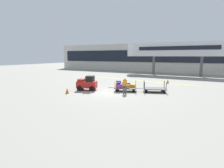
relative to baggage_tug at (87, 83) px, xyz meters
The scene contains 10 objects.
ground_plane 2.78m from the baggage_tug, ahead, with size 120.00×120.00×0.00m, color gray.
apron_lead_line 10.09m from the baggage_tug, 75.42° to the left, with size 16.99×0.20×0.01m, color yellow.
terminal_building 26.38m from the baggage_tug, 84.17° to the left, with size 57.75×2.51×6.61m.
jet_bridge 21.05m from the baggage_tug, 77.20° to the left, with size 17.79×3.00×6.20m.
baggage_tug is the anchor object (origin of this frame).
baggage_cart_lead 4.05m from the baggage_tug, 20.54° to the left, with size 3.07×2.10×1.10m.
baggage_cart_middle 7.17m from the baggage_tug, 19.82° to the left, with size 3.07×2.10×1.10m.
baggage_handler 4.35m from the baggage_tug, ahead, with size 0.53×0.54×1.56m.
safety_cone_near 11.39m from the baggage_tug, 52.99° to the left, with size 0.36×0.36×0.55m, color #EA590F.
safety_cone_far 2.51m from the baggage_tug, 108.18° to the right, with size 0.36×0.36×0.55m, color #EA590F.
Camera 1 is at (8.57, -15.74, 3.72)m, focal length 28.49 mm.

